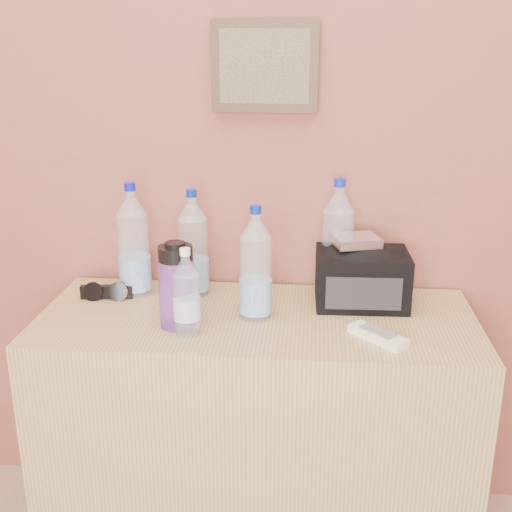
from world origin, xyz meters
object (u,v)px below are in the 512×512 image
(sunglasses, at_px, (107,292))
(foil_packet, at_px, (356,241))
(pet_large_a, at_px, (134,246))
(pet_large_b, at_px, (193,249))
(pet_large_d, at_px, (256,269))
(dresser, at_px, (257,433))
(pet_large_c, at_px, (337,244))
(ac_remote, at_px, (378,336))
(toiletry_bag, at_px, (362,275))
(nalgene_bottle, at_px, (177,285))
(pet_small, at_px, (187,297))

(sunglasses, bearing_deg, foil_packet, -3.55)
(pet_large_a, height_order, pet_large_b, pet_large_a)
(pet_large_d, height_order, foil_packet, pet_large_d)
(dresser, xyz_separation_m, pet_large_c, (0.22, 0.20, 0.53))
(pet_large_a, relative_size, pet_large_b, 1.06)
(pet_large_b, xyz_separation_m, foil_packet, (0.47, -0.03, 0.05))
(pet_large_d, bearing_deg, ac_remote, -20.22)
(ac_remote, relative_size, toiletry_bag, 0.62)
(pet_large_c, relative_size, foil_packet, 2.83)
(sunglasses, distance_m, foil_packet, 0.74)
(dresser, relative_size, ac_remote, 7.47)
(ac_remote, bearing_deg, nalgene_bottle, -139.49)
(nalgene_bottle, bearing_deg, pet_large_c, 33.52)
(pet_large_d, xyz_separation_m, ac_remote, (0.32, -0.12, -0.13))
(dresser, bearing_deg, sunglasses, 169.00)
(dresser, bearing_deg, pet_small, -142.39)
(nalgene_bottle, relative_size, sunglasses, 1.51)
(pet_large_c, bearing_deg, toiletry_bag, -49.71)
(pet_large_b, relative_size, nalgene_bottle, 1.37)
(pet_large_a, bearing_deg, pet_large_b, 3.95)
(dresser, xyz_separation_m, ac_remote, (0.32, -0.12, 0.39))
(nalgene_bottle, bearing_deg, pet_small, -52.85)
(nalgene_bottle, height_order, ac_remote, nalgene_bottle)
(foil_packet, bearing_deg, ac_remote, -78.25)
(toiletry_bag, relative_size, foil_packet, 2.10)
(toiletry_bag, bearing_deg, pet_large_b, 174.20)
(toiletry_bag, bearing_deg, ac_remote, -85.01)
(pet_small, relative_size, nalgene_bottle, 1.00)
(pet_large_a, distance_m, pet_large_b, 0.18)
(nalgene_bottle, xyz_separation_m, sunglasses, (-0.25, 0.17, -0.09))
(ac_remote, bearing_deg, pet_large_a, -155.67)
(pet_large_d, bearing_deg, foil_packet, 24.27)
(pet_large_b, bearing_deg, pet_large_c, 6.45)
(toiletry_bag, bearing_deg, sunglasses, -179.58)
(pet_large_b, height_order, pet_small, pet_large_b)
(pet_large_c, height_order, ac_remote, pet_large_c)
(sunglasses, bearing_deg, pet_large_d, -17.51)
(ac_remote, relative_size, foil_packet, 1.31)
(dresser, height_order, nalgene_bottle, nalgene_bottle)
(sunglasses, relative_size, foil_packet, 1.25)
(pet_large_c, relative_size, pet_large_d, 1.11)
(pet_large_a, height_order, sunglasses, pet_large_a)
(pet_small, bearing_deg, pet_large_d, 37.31)
(nalgene_bottle, height_order, foil_packet, nalgene_bottle)
(nalgene_bottle, bearing_deg, sunglasses, 145.62)
(pet_small, xyz_separation_m, ac_remote, (0.48, 0.01, -0.09))
(pet_large_b, relative_size, ac_remote, 1.98)
(pet_large_d, distance_m, nalgene_bottle, 0.22)
(dresser, relative_size, sunglasses, 7.85)
(pet_large_d, relative_size, toiletry_bag, 1.21)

